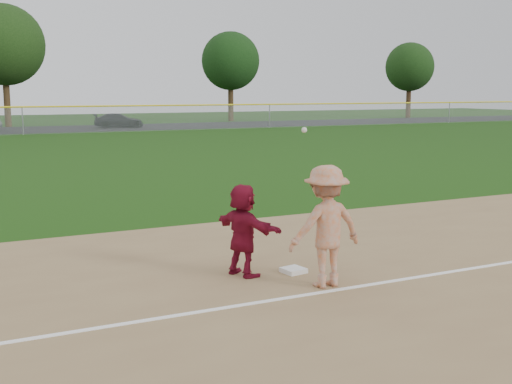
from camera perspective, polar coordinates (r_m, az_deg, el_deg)
name	(u,v)px	position (r m, az deg, el deg)	size (l,w,h in m)	color
ground	(295,281)	(10.91, 3.48, -7.88)	(160.00, 160.00, 0.00)	#183E0C
foul_line	(320,293)	(10.25, 5.70, -8.89)	(60.00, 0.10, 0.01)	white
parking_asphalt	(15,130)	(55.41, -20.64, 5.17)	(120.00, 10.00, 0.01)	black
first_base	(293,270)	(11.30, 3.34, -6.96)	(0.36, 0.36, 0.08)	white
base_runner	(243,230)	(10.95, -1.16, -3.39)	(1.48, 0.47, 1.59)	maroon
car_right	(118,120)	(56.68, -12.13, 6.24)	(1.69, 4.16, 1.21)	black
first_base_play	(326,226)	(10.37, 6.23, -3.04)	(1.28, 0.82, 2.56)	#9F9FA1
outfield_fence	(22,107)	(49.37, -20.09, 7.07)	(110.00, 0.12, 110.00)	#999EA0
tree_2	(4,45)	(60.93, -21.52, 12.07)	(7.00, 7.00, 10.58)	#3B2915
tree_3	(231,61)	(67.64, -2.28, 11.55)	(6.00, 6.00, 9.19)	#372614
tree_4	(410,67)	(77.82, 13.50, 10.75)	(5.60, 5.60, 8.67)	#3A2615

